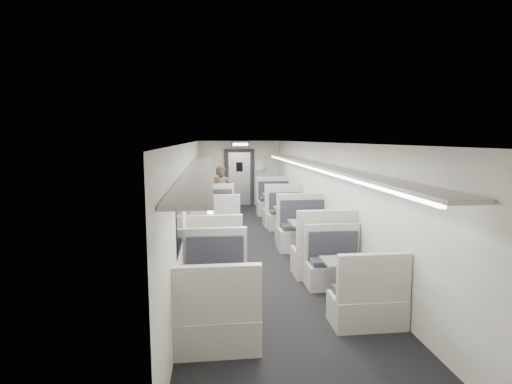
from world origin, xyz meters
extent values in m
cube|color=black|center=(0.00, 0.00, -0.06)|extent=(3.00, 12.00, 0.12)
cube|color=silver|center=(0.00, 0.00, 2.46)|extent=(3.00, 12.00, 0.12)
cube|color=silver|center=(0.00, 6.06, 1.20)|extent=(3.00, 0.12, 2.40)
cube|color=silver|center=(0.00, -6.06, 1.20)|extent=(3.00, 0.12, 2.40)
cube|color=silver|center=(-1.56, 0.00, 1.20)|extent=(0.12, 12.00, 2.40)
cube|color=silver|center=(1.56, 0.00, 1.20)|extent=(0.12, 12.00, 2.40)
cube|color=#A8A39E|center=(-1.00, 2.99, 0.22)|extent=(1.04, 0.58, 0.44)
cube|color=black|center=(-1.00, 3.01, 0.49)|extent=(0.92, 0.46, 0.10)
cube|color=#A8A39E|center=(-1.00, 2.78, 0.78)|extent=(1.04, 0.12, 0.69)
cube|color=#A8A39E|center=(-1.00, 4.51, 0.22)|extent=(1.04, 0.58, 0.44)
cube|color=black|center=(-1.00, 4.48, 0.49)|extent=(0.92, 0.46, 0.10)
cube|color=#A8A39E|center=(-1.00, 4.72, 0.78)|extent=(1.04, 0.12, 0.69)
cylinder|color=silver|center=(-1.00, 3.75, 0.34)|extent=(0.10, 0.10, 0.68)
cylinder|color=silver|center=(-1.00, 3.75, 0.01)|extent=(0.35, 0.35, 0.03)
cube|color=slate|center=(-1.00, 3.75, 0.71)|extent=(0.86, 0.59, 0.04)
cube|color=#A8A39E|center=(-1.00, 0.19, 0.25)|extent=(1.16, 0.64, 0.49)
cube|color=black|center=(-1.00, 0.22, 0.55)|extent=(1.03, 0.51, 0.11)
cube|color=#A8A39E|center=(-1.00, -0.05, 0.87)|extent=(1.16, 0.13, 0.76)
cube|color=#A8A39E|center=(-1.00, 1.89, 0.25)|extent=(1.16, 0.64, 0.49)
cube|color=black|center=(-1.00, 1.86, 0.55)|extent=(1.03, 0.51, 0.11)
cube|color=#A8A39E|center=(-1.00, 2.12, 0.87)|extent=(1.16, 0.13, 0.76)
cylinder|color=silver|center=(-1.00, 1.04, 0.38)|extent=(0.11, 0.11, 0.75)
cylinder|color=silver|center=(-1.00, 1.04, 0.02)|extent=(0.39, 0.39, 0.03)
cube|color=slate|center=(-1.00, 1.04, 0.80)|extent=(0.96, 0.65, 0.04)
cube|color=#A8A39E|center=(-1.00, -1.40, 0.22)|extent=(1.02, 0.57, 0.43)
cube|color=black|center=(-1.00, -1.37, 0.48)|extent=(0.91, 0.45, 0.10)
cube|color=#A8A39E|center=(-1.00, -1.61, 0.77)|extent=(1.02, 0.12, 0.67)
cube|color=#A8A39E|center=(-1.00, 0.10, 0.22)|extent=(1.02, 0.57, 0.43)
cube|color=black|center=(-1.00, 0.07, 0.48)|extent=(0.91, 0.45, 0.10)
cube|color=#A8A39E|center=(-1.00, 0.31, 0.77)|extent=(1.02, 0.12, 0.67)
cylinder|color=silver|center=(-1.00, -0.65, 0.33)|extent=(0.10, 0.10, 0.66)
cylinder|color=silver|center=(-1.00, -0.65, 0.01)|extent=(0.35, 0.35, 0.03)
cube|color=slate|center=(-1.00, -0.65, 0.70)|extent=(0.85, 0.58, 0.04)
cube|color=#A8A39E|center=(-1.00, -4.26, 0.21)|extent=(1.00, 0.56, 0.43)
cube|color=black|center=(-1.00, -4.23, 0.47)|extent=(0.89, 0.45, 0.09)
cube|color=#A8A39E|center=(-1.00, -4.46, 0.76)|extent=(1.00, 0.11, 0.66)
cube|color=#A8A39E|center=(-1.00, -2.78, 0.21)|extent=(1.00, 0.56, 0.43)
cube|color=black|center=(-1.00, -2.81, 0.47)|extent=(0.89, 0.45, 0.09)
cube|color=#A8A39E|center=(-1.00, -2.58, 0.76)|extent=(1.00, 0.11, 0.66)
cylinder|color=silver|center=(-1.00, -3.52, 0.33)|extent=(0.09, 0.09, 0.65)
cylinder|color=silver|center=(-1.00, -3.52, 0.01)|extent=(0.34, 0.34, 0.03)
cube|color=slate|center=(-1.00, -3.52, 0.69)|extent=(0.83, 0.57, 0.04)
cube|color=#A8A39E|center=(1.00, 2.34, 0.24)|extent=(1.13, 0.63, 0.48)
cube|color=black|center=(1.00, 2.37, 0.53)|extent=(1.00, 0.50, 0.11)
cube|color=#A8A39E|center=(1.00, 2.11, 0.85)|extent=(1.13, 0.13, 0.75)
cube|color=#A8A39E|center=(1.00, 4.00, 0.24)|extent=(1.13, 0.63, 0.48)
cube|color=black|center=(1.00, 3.97, 0.53)|extent=(1.00, 0.50, 0.11)
cube|color=#A8A39E|center=(1.00, 4.23, 0.85)|extent=(1.13, 0.13, 0.75)
cylinder|color=silver|center=(1.00, 3.17, 0.37)|extent=(0.11, 0.11, 0.74)
cylinder|color=silver|center=(1.00, 3.17, 0.02)|extent=(0.38, 0.38, 0.03)
cube|color=slate|center=(1.00, 3.17, 0.78)|extent=(0.94, 0.64, 0.04)
cube|color=#A8A39E|center=(1.00, 0.38, 0.22)|extent=(1.04, 0.58, 0.44)
cube|color=black|center=(1.00, 0.41, 0.49)|extent=(0.92, 0.46, 0.10)
cube|color=#A8A39E|center=(1.00, 0.17, 0.78)|extent=(1.04, 0.12, 0.69)
cube|color=#A8A39E|center=(1.00, 1.91, 0.22)|extent=(1.04, 0.58, 0.44)
cube|color=black|center=(1.00, 1.88, 0.49)|extent=(0.92, 0.46, 0.10)
cube|color=#A8A39E|center=(1.00, 2.12, 0.78)|extent=(1.04, 0.12, 0.69)
cylinder|color=silver|center=(1.00, 1.15, 0.34)|extent=(0.10, 0.10, 0.68)
cylinder|color=silver|center=(1.00, 1.15, 0.01)|extent=(0.35, 0.35, 0.03)
cube|color=slate|center=(1.00, 1.15, 0.72)|extent=(0.86, 0.59, 0.04)
cube|color=#A8A39E|center=(1.00, -1.87, 0.24)|extent=(1.15, 0.64, 0.49)
cube|color=black|center=(1.00, -1.84, 0.54)|extent=(1.02, 0.51, 0.11)
cube|color=#A8A39E|center=(1.00, -2.10, 0.87)|extent=(1.15, 0.13, 0.76)
cube|color=#A8A39E|center=(1.00, -0.18, 0.24)|extent=(1.15, 0.64, 0.49)
cube|color=black|center=(1.00, -0.21, 0.54)|extent=(1.02, 0.51, 0.11)
cube|color=#A8A39E|center=(1.00, 0.05, 0.87)|extent=(1.15, 0.13, 0.76)
cylinder|color=silver|center=(1.00, -1.03, 0.37)|extent=(0.11, 0.11, 0.75)
cylinder|color=silver|center=(1.00, -1.03, 0.02)|extent=(0.39, 0.39, 0.03)
cube|color=slate|center=(1.00, -1.03, 0.79)|extent=(0.95, 0.65, 0.04)
cube|color=#A8A39E|center=(1.00, -3.88, 0.20)|extent=(0.96, 0.53, 0.41)
cube|color=black|center=(1.00, -3.85, 0.45)|extent=(0.85, 0.42, 0.09)
cube|color=#A8A39E|center=(1.00, -4.07, 0.72)|extent=(0.96, 0.11, 0.63)
cube|color=#A8A39E|center=(1.00, -2.46, 0.20)|extent=(0.96, 0.53, 0.41)
cube|color=black|center=(1.00, -2.49, 0.45)|extent=(0.85, 0.42, 0.09)
cube|color=#A8A39E|center=(1.00, -2.27, 0.72)|extent=(0.96, 0.11, 0.63)
cylinder|color=silver|center=(1.00, -3.17, 0.31)|extent=(0.09, 0.09, 0.62)
cylinder|color=silver|center=(1.00, -3.17, 0.01)|extent=(0.33, 0.33, 0.03)
cube|color=slate|center=(1.00, -3.17, 0.66)|extent=(0.80, 0.54, 0.04)
imported|color=black|center=(-0.75, 2.93, 0.85)|extent=(0.62, 0.41, 1.70)
cube|color=black|center=(-1.49, 3.40, 1.35)|extent=(0.02, 1.18, 0.84)
cube|color=black|center=(-1.49, 1.20, 1.35)|extent=(0.02, 1.18, 0.84)
cube|color=black|center=(-1.49, -1.00, 1.35)|extent=(0.02, 1.18, 0.84)
cube|color=black|center=(-1.49, -3.20, 1.35)|extent=(0.02, 1.18, 0.84)
cube|color=#A8A39E|center=(-1.26, -0.30, 1.92)|extent=(0.46, 10.40, 0.05)
cube|color=white|center=(-1.06, -0.30, 1.87)|extent=(0.05, 10.20, 0.04)
cube|color=#A8A39E|center=(1.26, -0.30, 1.92)|extent=(0.46, 10.40, 0.05)
cube|color=white|center=(1.06, -0.30, 1.87)|extent=(0.05, 10.20, 0.04)
cube|color=black|center=(0.00, 5.94, 1.05)|extent=(1.10, 0.10, 2.10)
cube|color=silver|center=(0.00, 5.91, 1.00)|extent=(0.80, 0.05, 1.95)
cube|color=black|center=(0.00, 5.87, 1.45)|extent=(0.25, 0.02, 0.35)
cube|color=black|center=(0.00, 5.45, 2.28)|extent=(0.62, 0.10, 0.16)
cube|color=white|center=(0.00, 5.39, 2.28)|extent=(0.54, 0.02, 0.10)
cube|color=silver|center=(0.75, 5.92, 1.50)|extent=(0.32, 0.02, 0.40)
camera|label=1|loc=(-1.05, -8.77, 2.49)|focal=28.00mm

